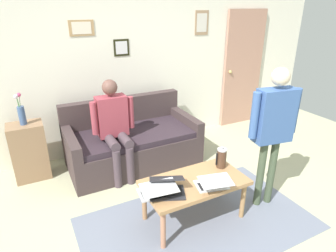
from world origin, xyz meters
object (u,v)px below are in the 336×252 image
at_px(interior_door, 243,69).
at_px(coffee_table, 195,185).
at_px(person_standing, 274,122).
at_px(side_shelf, 29,151).
at_px(french_press, 222,158).
at_px(couch, 132,143).
at_px(flower_vase, 21,112).
at_px(person_seated, 114,124).
at_px(laptop_center, 167,188).
at_px(laptop_left, 213,183).
at_px(laptop_right, 157,191).

bearing_deg(interior_door, coffee_table, 41.34).
height_order(coffee_table, person_standing, person_standing).
bearing_deg(person_standing, side_shelf, -38.00).
height_order(coffee_table, french_press, french_press).
height_order(couch, coffee_table, couch).
bearing_deg(couch, flower_vase, -9.58).
height_order(interior_door, flower_vase, interior_door).
relative_size(couch, person_seated, 1.39).
xyz_separation_m(interior_door, flower_vase, (3.68, 0.30, -0.12)).
bearing_deg(interior_door, laptop_center, 37.93).
xyz_separation_m(laptop_center, person_seated, (0.11, -1.24, 0.22)).
distance_m(couch, coffee_table, 1.45).
bearing_deg(flower_vase, laptop_center, 123.54).
bearing_deg(interior_door, french_press, 45.50).
relative_size(french_press, flower_vase, 0.63).
relative_size(couch, french_press, 7.09).
height_order(laptop_left, french_press, french_press).
bearing_deg(laptop_left, person_standing, -177.30).
xyz_separation_m(interior_door, person_standing, (1.38, 2.10, -0.02)).
bearing_deg(laptop_right, flower_vase, -58.91).
distance_m(coffee_table, person_standing, 1.04).
height_order(laptop_left, person_standing, person_standing).
xyz_separation_m(interior_door, french_press, (1.83, 1.86, -0.45)).
bearing_deg(couch, laptop_left, 98.53).
relative_size(laptop_center, french_press, 1.68).
distance_m(laptop_left, side_shelf, 2.40).
height_order(laptop_center, french_press, french_press).
bearing_deg(couch, person_standing, 122.14).
xyz_separation_m(couch, flower_vase, (1.31, -0.22, 0.61)).
relative_size(interior_door, coffee_table, 1.94).
distance_m(interior_door, person_standing, 2.51).
bearing_deg(flower_vase, person_standing, 142.01).
bearing_deg(person_seated, laptop_center, 94.99).
height_order(interior_door, laptop_center, interior_door).
distance_m(interior_door, flower_vase, 3.70).
relative_size(coffee_table, laptop_center, 2.51).
bearing_deg(side_shelf, french_press, 140.03).
bearing_deg(side_shelf, person_standing, 142.00).
relative_size(interior_door, side_shelf, 2.72).
distance_m(flower_vase, person_standing, 2.92).
height_order(flower_vase, person_seated, person_seated).
distance_m(interior_door, laptop_center, 3.29).
bearing_deg(laptop_left, laptop_center, -17.87).
height_order(coffee_table, laptop_left, laptop_left).
relative_size(couch, laptop_left, 4.77).
bearing_deg(side_shelf, flower_vase, -11.10).
height_order(side_shelf, flower_vase, flower_vase).
distance_m(coffee_table, laptop_right, 0.45).
distance_m(laptop_center, side_shelf, 2.03).
height_order(couch, french_press, couch).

